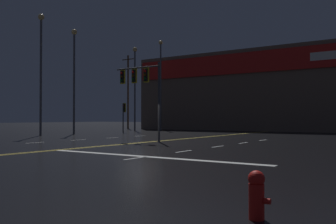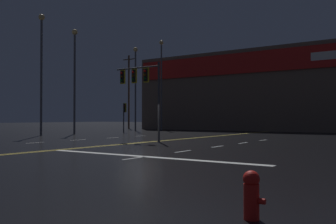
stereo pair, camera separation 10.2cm
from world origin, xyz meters
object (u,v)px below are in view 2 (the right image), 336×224
at_px(traffic_signal_corner_northwest, 124,111).
at_px(streetlight_far_left, 135,78).
at_px(streetlight_near_left, 41,59).
at_px(streetlight_near_right, 75,68).
at_px(fire_hydrant, 252,194).
at_px(traffic_signal_median, 140,81).
at_px(streetlight_far_right, 161,75).

bearing_deg(traffic_signal_corner_northwest, streetlight_far_left, 117.10).
relative_size(streetlight_near_left, streetlight_far_left, 1.05).
relative_size(streetlight_near_right, fire_hydrant, 13.64).
relative_size(traffic_signal_corner_northwest, streetlight_near_right, 0.31).
xyz_separation_m(streetlight_near_left, streetlight_far_left, (-1.22, 14.87, -0.28)).
relative_size(traffic_signal_median, streetlight_near_left, 0.48).
xyz_separation_m(streetlight_far_left, streetlight_far_right, (0.62, 4.72, 0.86)).
relative_size(traffic_signal_median, streetlight_far_left, 0.50).
height_order(traffic_signal_median, fire_hydrant, traffic_signal_median).
height_order(traffic_signal_corner_northwest, streetlight_near_right, streetlight_near_right).
bearing_deg(streetlight_far_left, traffic_signal_median, -50.13).
distance_m(streetlight_far_left, streetlight_far_right, 4.84).
bearing_deg(streetlight_near_left, fire_hydrant, -31.31).
xyz_separation_m(streetlight_near_left, streetlight_near_right, (0.01, 3.89, -0.33)).
bearing_deg(streetlight_near_right, fire_hydrant, -37.15).
bearing_deg(streetlight_far_right, traffic_signal_median, -58.30).
height_order(traffic_signal_median, streetlight_near_left, streetlight_near_left).
bearing_deg(fire_hydrant, streetlight_near_right, 142.85).
bearing_deg(streetlight_far_left, traffic_signal_corner_northwest, -62.90).
relative_size(traffic_signal_median, traffic_signal_corner_northwest, 1.64).
bearing_deg(streetlight_near_left, traffic_signal_corner_northwest, 81.62).
bearing_deg(traffic_signal_median, streetlight_near_left, 173.47).
relative_size(traffic_signal_median, streetlight_far_right, 0.44).
height_order(streetlight_near_right, streetlight_far_right, streetlight_far_right).
distance_m(streetlight_near_right, streetlight_far_left, 11.05).
height_order(streetlight_near_right, streetlight_far_left, streetlight_far_left).
bearing_deg(streetlight_far_left, streetlight_near_right, -83.65).
relative_size(streetlight_near_right, streetlight_far_right, 0.86).
bearing_deg(fire_hydrant, traffic_signal_median, 133.43).
distance_m(streetlight_far_right, fire_hydrant, 44.86).
height_order(streetlight_near_right, fire_hydrant, streetlight_near_right).
height_order(streetlight_near_left, streetlight_near_right, streetlight_near_left).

